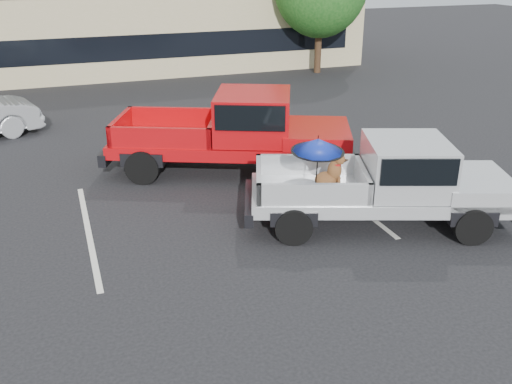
# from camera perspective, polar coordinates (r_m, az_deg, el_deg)

# --- Properties ---
(ground) EXTENTS (90.00, 90.00, 0.00)m
(ground) POSITION_cam_1_polar(r_m,az_deg,el_deg) (11.32, -0.26, -6.01)
(ground) COLOR black
(ground) RESTS_ON ground
(stripe_left) EXTENTS (0.12, 5.00, 0.01)m
(stripe_left) POSITION_cam_1_polar(r_m,az_deg,el_deg) (12.59, -16.41, -3.85)
(stripe_left) COLOR silver
(stripe_left) RESTS_ON ground
(stripe_right) EXTENTS (0.12, 5.00, 0.01)m
(stripe_right) POSITION_cam_1_polar(r_m,az_deg,el_deg) (14.08, 8.55, -0.21)
(stripe_right) COLOR silver
(stripe_right) RESTS_ON ground
(motel_building) EXTENTS (20.40, 8.40, 6.30)m
(motel_building) POSITION_cam_1_polar(r_m,az_deg,el_deg) (30.87, -10.38, 18.37)
(motel_building) COLOR tan
(motel_building) RESTS_ON ground
(silver_pickup) EXTENTS (6.02, 3.77, 2.06)m
(silver_pickup) POSITION_cam_1_polar(r_m,az_deg,el_deg) (12.39, 13.62, 1.33)
(silver_pickup) COLOR black
(silver_pickup) RESTS_ON ground
(red_pickup) EXTENTS (6.85, 4.64, 2.14)m
(red_pickup) POSITION_cam_1_polar(r_m,az_deg,el_deg) (15.06, -1.02, 6.31)
(red_pickup) COLOR black
(red_pickup) RESTS_ON ground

